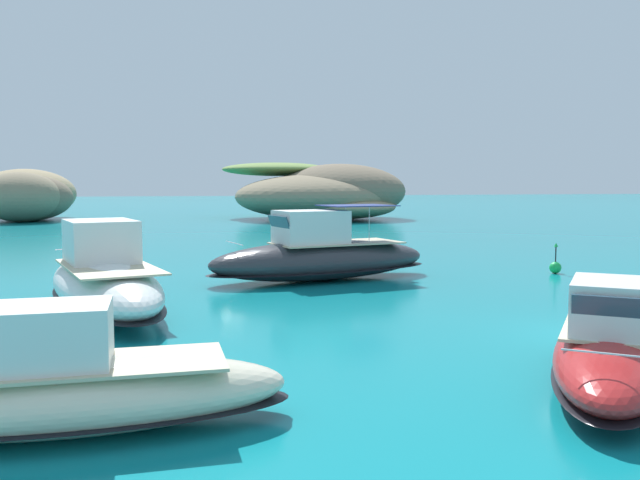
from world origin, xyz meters
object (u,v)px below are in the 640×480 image
object	(u,v)px
islet_large	(323,196)
channel_buoy	(555,266)
islet_small	(25,196)
motorboat_white	(104,281)
motorboat_cream	(70,390)
motorboat_charcoal	(320,257)
motorboat_red	(612,350)

from	to	relation	value
islet_large	channel_buoy	world-z (taller)	islet_large
islet_small	channel_buoy	xyz separation A→B (m)	(32.87, -54.45, -2.49)
islet_small	motorboat_white	size ratio (longest dim) A/B	1.80
islet_small	motorboat_cream	world-z (taller)	islet_small
islet_small	motorboat_white	bearing A→B (deg)	-77.89
motorboat_charcoal	motorboat_red	world-z (taller)	motorboat_charcoal
motorboat_red	motorboat_white	bearing A→B (deg)	134.56
motorboat_cream	motorboat_red	xyz separation A→B (m)	(10.92, 0.04, 0.02)
islet_large	motorboat_cream	xyz separation A→B (m)	(-21.42, -66.02, -1.99)
motorboat_red	islet_large	bearing A→B (deg)	80.95
islet_small	channel_buoy	size ratio (longest dim) A/B	13.22
islet_large	motorboat_red	size ratio (longest dim) A/B	3.63
islet_large	motorboat_white	world-z (taller)	islet_large
islet_large	motorboat_red	bearing A→B (deg)	-99.05
islet_large	motorboat_charcoal	xyz separation A→B (m)	(-12.82, -49.57, -1.70)
islet_small	channel_buoy	world-z (taller)	islet_small
islet_large	motorboat_cream	size ratio (longest dim) A/B	3.59
channel_buoy	islet_small	bearing A→B (deg)	121.12
islet_small	motorboat_red	xyz separation A→B (m)	(23.75, -70.21, -2.05)
islet_small	islet_large	bearing A→B (deg)	-7.05
islet_small	motorboat_charcoal	world-z (taller)	islet_small
islet_large	channel_buoy	xyz separation A→B (m)	(-1.39, -50.21, -2.41)
motorboat_charcoal	islet_large	bearing A→B (deg)	75.50
motorboat_white	channel_buoy	size ratio (longest dim) A/B	7.33
motorboat_white	motorboat_cream	xyz separation A→B (m)	(0.19, -11.32, -0.27)
islet_small	motorboat_charcoal	bearing A→B (deg)	-68.27
motorboat_white	motorboat_charcoal	bearing A→B (deg)	30.23
motorboat_charcoal	islet_small	bearing A→B (deg)	111.73
motorboat_white	motorboat_charcoal	world-z (taller)	motorboat_charcoal
motorboat_charcoal	motorboat_cream	bearing A→B (deg)	-117.62
motorboat_white	motorboat_red	bearing A→B (deg)	-45.44
motorboat_charcoal	motorboat_red	distance (m)	16.57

